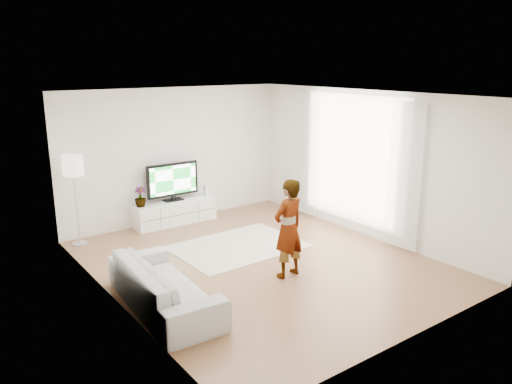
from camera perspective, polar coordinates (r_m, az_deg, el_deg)
floor at (r=8.55m, az=0.52°, el=-8.03°), size 6.00×6.00×0.00m
ceiling at (r=7.90m, az=0.57°, el=11.04°), size 6.00×6.00×0.00m
wall_left at (r=6.96m, az=-16.18°, el=-1.79°), size 0.02×6.00×2.80m
wall_right at (r=9.78m, az=12.38°, el=3.14°), size 0.02×6.00×2.80m
wall_back at (r=10.62m, az=-9.22°, el=4.19°), size 5.00×0.02×2.80m
wall_front at (r=6.08m, az=17.78°, el=-4.31°), size 5.00×0.02×2.80m
window at (r=9.95m, az=11.03°, el=3.70°), size 0.01×2.60×2.50m
curtain_near at (r=9.10m, az=16.64°, el=1.68°), size 0.04×0.70×2.60m
curtain_far at (r=10.83m, az=5.68°, el=4.24°), size 0.04×0.70×2.60m
media_console at (r=10.60m, az=-9.28°, el=-2.26°), size 1.75×0.50×0.49m
television at (r=10.45m, az=-9.50°, el=1.32°), size 1.14×0.22×0.79m
game_console at (r=10.86m, az=-5.77°, el=0.22°), size 0.05×0.17×0.22m
potted_plant at (r=10.18m, az=-13.10°, el=-0.55°), size 0.30×0.30×0.40m
rug at (r=9.25m, az=-2.05°, el=-6.21°), size 2.32×1.70×0.01m
player at (r=7.77m, az=3.72°, el=-4.17°), size 0.61×0.44×1.57m
sofa at (r=7.10m, az=-10.47°, el=-10.37°), size 1.02×2.30×0.66m
floor_lamp at (r=9.55m, az=-20.19°, el=2.43°), size 0.37×0.37×1.68m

